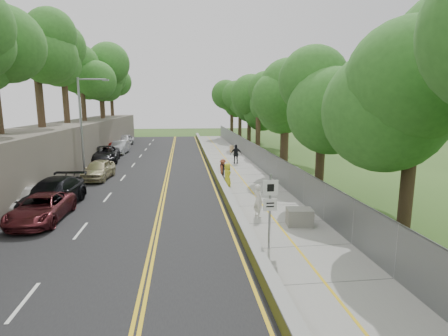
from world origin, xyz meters
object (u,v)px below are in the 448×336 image
streetlight (84,119)px  car_1 (34,199)px  construction_barrel (232,149)px  person_far (236,154)px  concrete_block (299,217)px  car_2 (41,208)px  painter_0 (227,175)px  signpost (270,203)px

streetlight → car_1: size_ratio=1.97×
construction_barrel → person_far: bearing=-95.0°
person_far → concrete_block: bearing=96.7°
construction_barrel → car_2: car_2 is taller
painter_0 → car_1: bearing=108.0°
construction_barrel → painter_0: size_ratio=0.49×
streetlight → painter_0: bearing=-27.9°
construction_barrel → concrete_block: (-0.38, -26.47, -0.01)m
painter_0 → streetlight: bearing=58.4°
car_2 → painter_0: painter_0 is taller
construction_barrel → concrete_block: bearing=-90.8°
concrete_block → painter_0: 8.89m
signpost → construction_barrel: size_ratio=3.75×
construction_barrel → streetlight: bearing=-139.5°
streetlight → concrete_block: streetlight is taller
construction_barrel → person_far: 8.53m
construction_barrel → car_1: 26.57m
concrete_block → car_1: 14.37m
concrete_block → painter_0: (-2.45, 8.53, 0.43)m
signpost → construction_barrel: 29.16m
streetlight → car_2: bearing=-85.7°
streetlight → painter_0: (11.21, -5.93, -3.75)m
signpost → painter_0: 11.14m
construction_barrel → car_2: size_ratio=0.17×
concrete_block → signpost: bearing=-130.1°
signpost → painter_0: size_ratio=1.85×
concrete_block → car_1: bearing=163.9°
signpost → person_far: 20.63m
construction_barrel → car_1: bearing=-122.2°
concrete_block → painter_0: bearing=106.0°
person_far → car_2: bearing=57.6°
construction_barrel → concrete_block: construction_barrel is taller
concrete_block → car_1: car_1 is taller
car_2 → person_far: size_ratio=2.50×
concrete_block → person_far: size_ratio=0.64×
car_2 → person_far: (12.35, 15.87, 0.30)m
signpost → person_far: size_ratio=1.62×
signpost → car_2: 11.63m
streetlight → construction_barrel: (14.04, 12.00, -4.18)m
concrete_block → car_2: bearing=170.5°
car_2 → person_far: person_far is taller
signpost → construction_barrel: signpost is taller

